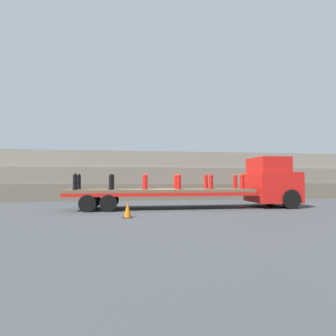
{
  "coord_description": "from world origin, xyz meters",
  "views": [
    {
      "loc": [
        -1.85,
        -15.67,
        1.77
      ],
      "look_at": [
        0.41,
        0.0,
        2.44
      ],
      "focal_mm": 28.0,
      "sensor_mm": 36.0,
      "label": 1
    }
  ],
  "objects_px": {
    "flatbed_trailer": "(151,193)",
    "traffic_cone": "(128,210)",
    "fire_hydrant_black_far_1": "(112,182)",
    "fire_hydrant_red_far_2": "(145,182)",
    "fire_hydrant_black_near_0": "(75,182)",
    "fire_hydrant_red_near_2": "(146,182)",
    "fire_hydrant_black_near_1": "(111,182)",
    "fire_hydrant_red_far_4": "(206,182)",
    "fire_hydrant_red_near_4": "(211,182)",
    "fire_hydrant_red_far_3": "(176,182)",
    "fire_hydrant_black_far_0": "(79,182)",
    "fire_hydrant_red_near_5": "(242,182)",
    "fire_hydrant_red_far_5": "(235,181)",
    "fire_hydrant_red_near_3": "(179,182)",
    "truck_cab": "(273,182)"
  },
  "relations": [
    {
      "from": "flatbed_trailer",
      "to": "traffic_cone",
      "type": "relative_size",
      "value": 15.36
    },
    {
      "from": "fire_hydrant_black_far_1",
      "to": "fire_hydrant_red_far_2",
      "type": "height_order",
      "value": "same"
    },
    {
      "from": "fire_hydrant_black_near_0",
      "to": "fire_hydrant_red_near_2",
      "type": "distance_m",
      "value": 3.91
    },
    {
      "from": "fire_hydrant_black_near_0",
      "to": "fire_hydrant_black_near_1",
      "type": "xyz_separation_m",
      "value": [
        1.96,
        0.0,
        0.0
      ]
    },
    {
      "from": "fire_hydrant_black_near_0",
      "to": "fire_hydrant_red_far_4",
      "type": "relative_size",
      "value": 1.0
    },
    {
      "from": "flatbed_trailer",
      "to": "fire_hydrant_black_near_0",
      "type": "height_order",
      "value": "fire_hydrant_black_near_0"
    },
    {
      "from": "flatbed_trailer",
      "to": "fire_hydrant_red_near_4",
      "type": "distance_m",
      "value": 3.67
    },
    {
      "from": "fire_hydrant_red_far_3",
      "to": "fire_hydrant_black_far_0",
      "type": "bearing_deg",
      "value": 180.0
    },
    {
      "from": "fire_hydrant_red_far_2",
      "to": "fire_hydrant_red_far_3",
      "type": "xyz_separation_m",
      "value": [
        1.96,
        0.0,
        0.0
      ]
    },
    {
      "from": "fire_hydrant_red_far_2",
      "to": "traffic_cone",
      "type": "bearing_deg",
      "value": -104.07
    },
    {
      "from": "fire_hydrant_red_near_5",
      "to": "fire_hydrant_red_near_4",
      "type": "bearing_deg",
      "value": 180.0
    },
    {
      "from": "fire_hydrant_black_near_1",
      "to": "fire_hydrant_red_near_5",
      "type": "xyz_separation_m",
      "value": [
        7.83,
        0.0,
        0.0
      ]
    },
    {
      "from": "fire_hydrant_black_far_1",
      "to": "fire_hydrant_red_near_5",
      "type": "height_order",
      "value": "same"
    },
    {
      "from": "fire_hydrant_black_far_1",
      "to": "fire_hydrant_red_near_5",
      "type": "bearing_deg",
      "value": -7.69
    },
    {
      "from": "fire_hydrant_red_far_3",
      "to": "fire_hydrant_red_near_5",
      "type": "bearing_deg",
      "value": -15.11
    },
    {
      "from": "fire_hydrant_black_near_1",
      "to": "fire_hydrant_red_far_5",
      "type": "distance_m",
      "value": 7.9
    },
    {
      "from": "fire_hydrant_black_far_1",
      "to": "fire_hydrant_red_near_4",
      "type": "bearing_deg",
      "value": -10.2
    },
    {
      "from": "traffic_cone",
      "to": "fire_hydrant_black_far_0",
      "type": "bearing_deg",
      "value": 126.55
    },
    {
      "from": "fire_hydrant_black_far_1",
      "to": "fire_hydrant_red_far_5",
      "type": "xyz_separation_m",
      "value": [
        7.83,
        0.0,
        0.0
      ]
    },
    {
      "from": "fire_hydrant_red_near_3",
      "to": "fire_hydrant_red_far_3",
      "type": "distance_m",
      "value": 1.06
    },
    {
      "from": "fire_hydrant_red_far_3",
      "to": "fire_hydrant_red_far_5",
      "type": "height_order",
      "value": "same"
    },
    {
      "from": "fire_hydrant_black_near_1",
      "to": "fire_hydrant_red_near_5",
      "type": "height_order",
      "value": "same"
    },
    {
      "from": "fire_hydrant_red_near_2",
      "to": "fire_hydrant_red_far_5",
      "type": "relative_size",
      "value": 1.0
    },
    {
      "from": "fire_hydrant_red_near_4",
      "to": "fire_hydrant_red_far_4",
      "type": "height_order",
      "value": "same"
    },
    {
      "from": "fire_hydrant_red_far_4",
      "to": "fire_hydrant_red_near_3",
      "type": "bearing_deg",
      "value": -151.64
    },
    {
      "from": "fire_hydrant_red_far_2",
      "to": "fire_hydrant_red_far_5",
      "type": "height_order",
      "value": "same"
    },
    {
      "from": "flatbed_trailer",
      "to": "fire_hydrant_red_far_2",
      "type": "xyz_separation_m",
      "value": [
        -0.34,
        0.53,
        0.65
      ]
    },
    {
      "from": "fire_hydrant_black_far_0",
      "to": "fire_hydrant_black_far_1",
      "type": "relative_size",
      "value": 1.0
    },
    {
      "from": "fire_hydrant_red_far_3",
      "to": "fire_hydrant_black_far_1",
      "type": "bearing_deg",
      "value": 180.0
    },
    {
      "from": "fire_hydrant_red_far_2",
      "to": "fire_hydrant_red_near_2",
      "type": "bearing_deg",
      "value": -90.0
    },
    {
      "from": "flatbed_trailer",
      "to": "fire_hydrant_red_far_4",
      "type": "distance_m",
      "value": 3.67
    },
    {
      "from": "fire_hydrant_red_far_4",
      "to": "traffic_cone",
      "type": "relative_size",
      "value": 1.27
    },
    {
      "from": "fire_hydrant_black_far_1",
      "to": "fire_hydrant_red_near_2",
      "type": "height_order",
      "value": "same"
    },
    {
      "from": "fire_hydrant_black_far_0",
      "to": "fire_hydrant_red_far_5",
      "type": "xyz_separation_m",
      "value": [
        9.78,
        0.0,
        0.0
      ]
    },
    {
      "from": "fire_hydrant_red_near_4",
      "to": "fire_hydrant_red_far_4",
      "type": "relative_size",
      "value": 1.0
    },
    {
      "from": "fire_hydrant_red_far_2",
      "to": "fire_hydrant_red_near_4",
      "type": "distance_m",
      "value": 4.05
    },
    {
      "from": "fire_hydrant_red_far_2",
      "to": "fire_hydrant_red_near_3",
      "type": "bearing_deg",
      "value": -28.36
    },
    {
      "from": "fire_hydrant_black_far_1",
      "to": "fire_hydrant_red_near_4",
      "type": "xyz_separation_m",
      "value": [
        5.87,
        -1.06,
        0.0
      ]
    },
    {
      "from": "fire_hydrant_black_near_0",
      "to": "fire_hydrant_red_near_2",
      "type": "relative_size",
      "value": 1.0
    },
    {
      "from": "fire_hydrant_black_far_0",
      "to": "traffic_cone",
      "type": "relative_size",
      "value": 1.27
    },
    {
      "from": "fire_hydrant_red_near_3",
      "to": "traffic_cone",
      "type": "distance_m",
      "value": 4.31
    },
    {
      "from": "fire_hydrant_red_far_2",
      "to": "fire_hydrant_red_far_3",
      "type": "distance_m",
      "value": 1.96
    },
    {
      "from": "flatbed_trailer",
      "to": "traffic_cone",
      "type": "bearing_deg",
      "value": -111.29
    },
    {
      "from": "fire_hydrant_red_near_2",
      "to": "fire_hydrant_red_far_3",
      "type": "height_order",
      "value": "same"
    },
    {
      "from": "truck_cab",
      "to": "fire_hydrant_red_far_3",
      "type": "height_order",
      "value": "truck_cab"
    },
    {
      "from": "fire_hydrant_black_far_1",
      "to": "fire_hydrant_red_far_2",
      "type": "distance_m",
      "value": 1.96
    },
    {
      "from": "fire_hydrant_red_far_3",
      "to": "fire_hydrant_red_far_5",
      "type": "bearing_deg",
      "value": 0.0
    },
    {
      "from": "flatbed_trailer",
      "to": "fire_hydrant_red_far_3",
      "type": "distance_m",
      "value": 1.82
    },
    {
      "from": "fire_hydrant_red_near_4",
      "to": "fire_hydrant_black_far_1",
      "type": "bearing_deg",
      "value": 169.8
    },
    {
      "from": "flatbed_trailer",
      "to": "fire_hydrant_red_far_4",
      "type": "height_order",
      "value": "fire_hydrant_red_far_4"
    }
  ]
}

